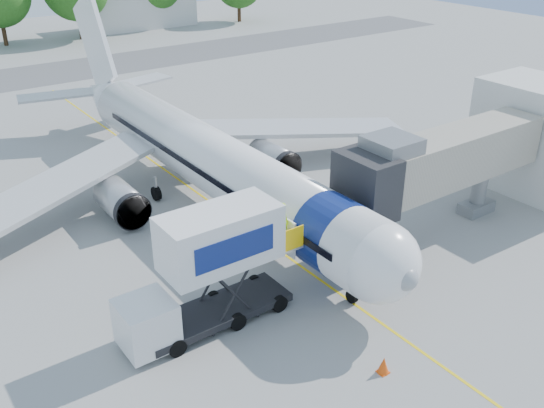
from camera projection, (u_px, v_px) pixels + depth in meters
ground at (242, 225)px, 35.70m from camera, size 160.00×160.00×0.00m
guidance_line at (242, 225)px, 35.70m from camera, size 0.15×70.00×0.01m
taxiway_strip at (32, 76)px, 66.20m from camera, size 120.00×10.00×0.01m
aircraft at (205, 157)px, 37.37m from camera, size 34.17×37.73×11.35m
jet_bridge at (434, 163)px, 32.84m from camera, size 13.90×3.20×6.60m
terminal_stub at (543, 138)px, 38.70m from camera, size 5.00×8.00×7.00m
catering_hiloader at (208, 272)px, 26.11m from camera, size 8.50×2.44×5.50m
safety_cone_a at (384, 365)px, 24.34m from camera, size 0.48×0.48×0.76m
outbuilding_right at (139, 9)px, 91.02m from camera, size 16.40×7.40×5.30m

